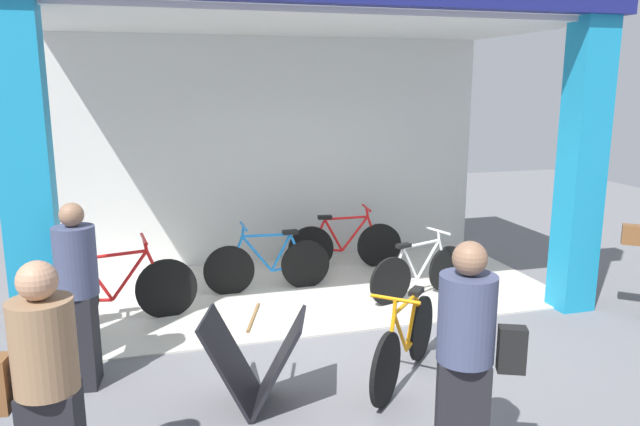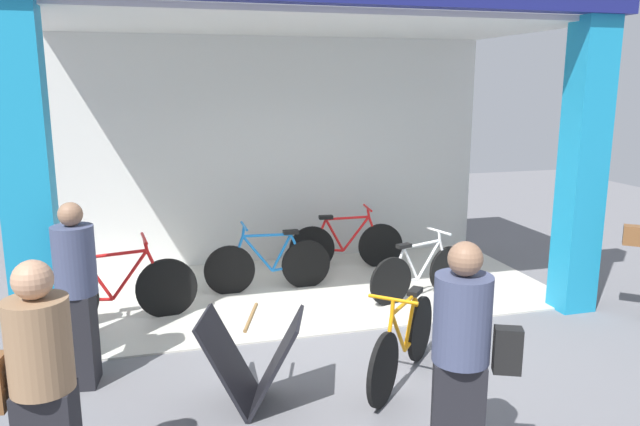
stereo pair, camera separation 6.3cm
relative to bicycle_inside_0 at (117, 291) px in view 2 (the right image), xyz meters
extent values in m
plane|color=slate|center=(2.23, -0.92, -0.38)|extent=(20.16, 20.16, 0.00)
cube|color=beige|center=(2.23, 0.53, -0.37)|extent=(6.08, 2.90, 0.02)
cube|color=silver|center=(2.23, 1.99, 1.26)|extent=(6.08, 0.12, 3.27)
cube|color=#198CBF|center=(-0.60, -0.92, 1.26)|extent=(0.41, 0.36, 3.27)
cube|color=#198CBF|center=(5.06, -0.92, 1.26)|extent=(0.41, 0.36, 3.27)
cube|color=silver|center=(2.23, 0.53, 2.86)|extent=(6.08, 2.90, 0.06)
cylinder|color=black|center=(-0.51, -0.05, -0.04)|extent=(0.68, 0.12, 0.68)
cylinder|color=black|center=(0.53, 0.06, -0.04)|extent=(0.68, 0.12, 0.68)
cylinder|color=red|center=(-0.27, -0.03, -0.07)|extent=(0.46, 0.08, 0.09)
cylinder|color=red|center=(-0.18, -0.02, 0.15)|extent=(0.30, 0.07, 0.51)
cylinder|color=red|center=(0.15, 0.02, 0.16)|extent=(0.42, 0.08, 0.53)
cylinder|color=red|center=(0.02, 0.00, 0.41)|extent=(0.65, 0.11, 0.05)
cylinder|color=red|center=(-0.40, -0.04, 0.18)|extent=(0.23, 0.06, 0.45)
cylinder|color=red|center=(0.42, 0.04, 0.19)|extent=(0.21, 0.06, 0.47)
cylinder|color=red|center=(0.33, 0.03, 0.48)|extent=(0.06, 0.04, 0.14)
cylinder|color=red|center=(0.32, 0.03, 0.55)|extent=(0.08, 0.47, 0.03)
cube|color=black|center=(-0.31, -0.03, 0.43)|extent=(0.21, 0.12, 0.05)
cylinder|color=black|center=(2.53, 1.30, -0.06)|extent=(0.64, 0.11, 0.64)
cylinder|color=black|center=(3.50, 1.18, -0.06)|extent=(0.64, 0.11, 0.64)
cylinder|color=red|center=(2.76, 1.27, -0.08)|extent=(0.43, 0.08, 0.08)
cylinder|color=red|center=(2.84, 1.26, 0.12)|extent=(0.28, 0.07, 0.48)
cylinder|color=red|center=(3.15, 1.22, 0.13)|extent=(0.39, 0.08, 0.50)
cylinder|color=red|center=(3.02, 1.24, 0.36)|extent=(0.61, 0.10, 0.05)
cylinder|color=red|center=(2.63, 1.28, 0.15)|extent=(0.21, 0.06, 0.43)
cylinder|color=red|center=(3.41, 1.20, 0.15)|extent=(0.19, 0.06, 0.44)
cylinder|color=red|center=(3.32, 1.21, 0.43)|extent=(0.06, 0.04, 0.13)
cylinder|color=red|center=(3.31, 1.21, 0.50)|extent=(0.08, 0.44, 0.03)
cube|color=black|center=(2.72, 1.27, 0.38)|extent=(0.20, 0.12, 0.05)
cylinder|color=black|center=(2.27, 0.61, -0.06)|extent=(0.63, 0.04, 0.63)
cylinder|color=black|center=(1.29, 0.61, -0.06)|extent=(0.63, 0.04, 0.63)
cylinder|color=blue|center=(2.04, 0.61, -0.09)|extent=(0.42, 0.03, 0.08)
cylinder|color=blue|center=(1.95, 0.61, 0.12)|extent=(0.27, 0.03, 0.47)
cylinder|color=blue|center=(1.65, 0.61, 0.12)|extent=(0.39, 0.03, 0.49)
cylinder|color=blue|center=(1.77, 0.61, 0.35)|extent=(0.60, 0.03, 0.05)
cylinder|color=blue|center=(2.16, 0.61, 0.14)|extent=(0.21, 0.03, 0.42)
cylinder|color=blue|center=(1.39, 0.61, 0.15)|extent=(0.19, 0.03, 0.44)
cylinder|color=blue|center=(1.48, 0.61, 0.42)|extent=(0.05, 0.03, 0.13)
cylinder|color=blue|center=(1.49, 0.61, 0.49)|extent=(0.03, 0.44, 0.03)
cube|color=black|center=(2.07, 0.61, 0.37)|extent=(0.19, 0.10, 0.05)
cylinder|color=black|center=(3.07, -0.27, -0.08)|extent=(0.58, 0.20, 0.59)
cylinder|color=black|center=(3.94, -0.02, -0.08)|extent=(0.58, 0.20, 0.59)
cylinder|color=white|center=(3.28, -0.21, -0.11)|extent=(0.39, 0.14, 0.08)
cylinder|color=white|center=(3.35, -0.19, 0.08)|extent=(0.26, 0.10, 0.44)
cylinder|color=white|center=(3.62, -0.11, 0.09)|extent=(0.36, 0.13, 0.46)
cylinder|color=white|center=(3.52, -0.14, 0.31)|extent=(0.55, 0.19, 0.05)
cylinder|color=white|center=(3.17, -0.25, 0.11)|extent=(0.19, 0.09, 0.40)
cylinder|color=white|center=(3.86, -0.04, 0.11)|extent=(0.18, 0.08, 0.41)
cylinder|color=white|center=(3.78, -0.07, 0.37)|extent=(0.06, 0.04, 0.12)
cylinder|color=white|center=(3.77, -0.07, 0.43)|extent=(0.14, 0.40, 0.03)
cube|color=black|center=(3.24, -0.22, 0.33)|extent=(0.20, 0.14, 0.04)
cylinder|color=black|center=(2.80, -1.67, -0.07)|extent=(0.45, 0.48, 0.61)
cylinder|color=black|center=(2.15, -2.37, -0.07)|extent=(0.45, 0.48, 0.61)
cylinder|color=orange|center=(2.65, -1.84, -0.10)|extent=(0.30, 0.33, 0.08)
cylinder|color=orange|center=(2.59, -1.90, 0.10)|extent=(0.21, 0.22, 0.46)
cylinder|color=orange|center=(2.39, -2.12, 0.11)|extent=(0.28, 0.30, 0.48)
cylinder|color=orange|center=(2.47, -2.03, 0.33)|extent=(0.42, 0.46, 0.05)
cylinder|color=orange|center=(2.73, -1.75, 0.13)|extent=(0.16, 0.17, 0.41)
cylinder|color=orange|center=(2.22, -2.30, 0.14)|extent=(0.15, 0.16, 0.43)
cylinder|color=orange|center=(2.28, -2.24, 0.40)|extent=(0.06, 0.06, 0.13)
cylinder|color=orange|center=(2.28, -2.23, 0.47)|extent=(0.33, 0.31, 0.03)
cube|color=black|center=(2.67, -1.81, 0.35)|extent=(0.19, 0.20, 0.05)
cube|color=black|center=(0.95, -2.04, 0.00)|extent=(0.57, 0.67, 0.78)
cube|color=black|center=(1.32, -2.16, 0.00)|extent=(0.57, 0.67, 0.78)
cylinder|color=olive|center=(1.13, -2.10, 0.39)|extent=(0.21, 0.55, 0.03)
cylinder|color=#8C6B4C|center=(-0.24, -3.04, 0.73)|extent=(0.41, 0.41, 0.55)
sphere|color=tan|center=(-0.24, -3.04, 1.12)|extent=(0.23, 0.23, 0.23)
cube|color=black|center=(2.25, -3.43, 0.05)|extent=(0.39, 0.35, 0.87)
cylinder|color=#3F4766|center=(2.25, -3.43, 0.76)|extent=(0.47, 0.47, 0.56)
sphere|color=#8C664C|center=(2.25, -3.43, 1.15)|extent=(0.22, 0.22, 0.22)
cube|color=black|center=(2.51, -3.54, 0.57)|extent=(0.20, 0.16, 0.29)
cube|color=black|center=(-0.23, -1.34, 0.03)|extent=(0.28, 0.34, 0.83)
cylinder|color=#3F4766|center=(-0.23, -1.34, 0.74)|extent=(0.38, 0.38, 0.59)
sphere|color=#8C664C|center=(-0.23, -1.34, 1.14)|extent=(0.20, 0.20, 0.20)
cube|color=#BF8C33|center=(-0.19, -1.04, 0.45)|extent=(0.16, 0.23, 0.34)
cube|color=brown|center=(5.53, -1.29, 0.55)|extent=(0.29, 0.28, 0.21)
camera|label=1|loc=(0.39, -6.58, 2.19)|focal=34.13mm
camera|label=2|loc=(0.45, -6.60, 2.19)|focal=34.13mm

